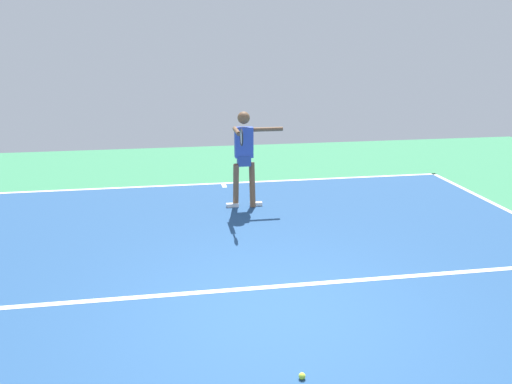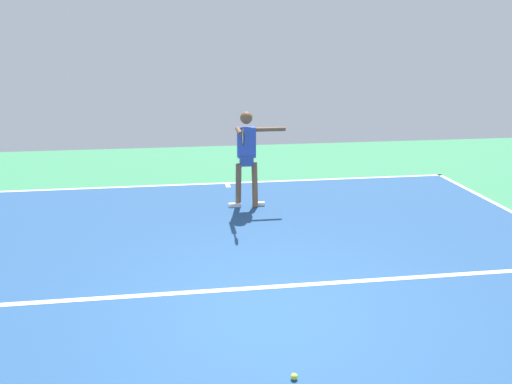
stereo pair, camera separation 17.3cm
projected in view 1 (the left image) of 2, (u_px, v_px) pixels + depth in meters
name	position (u px, v px, depth m)	size (l,w,h in m)	color
ground_plane	(276.00, 316.00, 5.95)	(20.40, 20.40, 0.00)	#388456
court_surface	(276.00, 316.00, 5.95)	(10.37, 11.87, 0.00)	navy
court_line_baseline_near	(223.00, 183.00, 11.51)	(10.37, 0.10, 0.01)	white
court_line_service	(264.00, 287.00, 6.63)	(7.77, 0.10, 0.01)	white
court_line_centre_mark	(224.00, 186.00, 11.32)	(0.10, 0.30, 0.01)	white
tennis_player	(245.00, 152.00, 9.57)	(1.09, 1.20, 1.85)	brown
tennis_ball_by_sideline	(302.00, 376.00, 4.82)	(0.07, 0.07, 0.07)	#C6E53D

